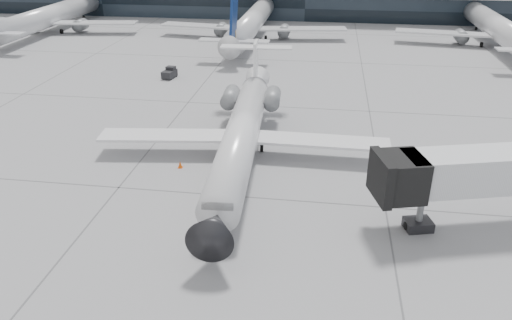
# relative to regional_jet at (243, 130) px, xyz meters

# --- Properties ---
(ground) EXTENTS (220.00, 220.00, 0.00)m
(ground) POSITION_rel_regional_jet_xyz_m (1.51, -6.90, -2.45)
(ground) COLOR gray
(ground) RESTS_ON ground
(bg_jet_left) EXTENTS (32.00, 40.00, 9.60)m
(bg_jet_left) POSITION_rel_regional_jet_xyz_m (-43.49, 48.10, -2.45)
(bg_jet_left) COLOR silver
(bg_jet_left) RESTS_ON ground
(bg_jet_center) EXTENTS (32.00, 40.00, 9.60)m
(bg_jet_center) POSITION_rel_regional_jet_xyz_m (-6.49, 48.10, -2.45)
(bg_jet_center) COLOR silver
(bg_jet_center) RESTS_ON ground
(bg_jet_right) EXTENTS (32.00, 40.00, 9.60)m
(bg_jet_right) POSITION_rel_regional_jet_xyz_m (33.51, 48.10, -2.45)
(bg_jet_right) COLOR silver
(bg_jet_right) RESTS_ON ground
(regional_jet) EXTENTS (24.94, 31.13, 7.19)m
(regional_jet) POSITION_rel_regional_jet_xyz_m (0.00, 0.00, 0.00)
(regional_jet) COLOR white
(regional_jet) RESTS_ON ground
(traffic_cone) EXTENTS (0.48, 0.48, 0.58)m
(traffic_cone) POSITION_rel_regional_jet_xyz_m (-4.77, -2.90, -2.18)
(traffic_cone) COLOR #E3510B
(traffic_cone) RESTS_ON ground
(far_tug) EXTENTS (1.66, 2.39, 1.40)m
(far_tug) POSITION_rel_regional_jet_xyz_m (-13.41, 22.09, -1.83)
(far_tug) COLOR black
(far_tug) RESTS_ON ground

